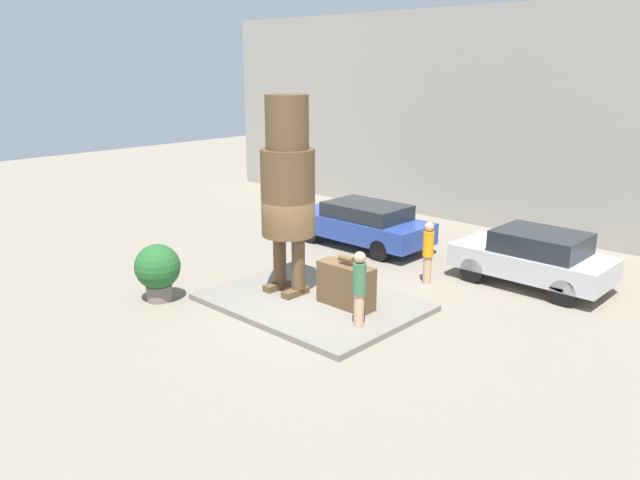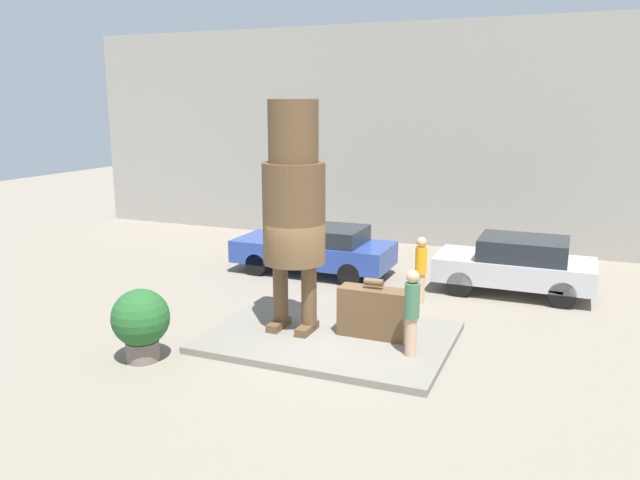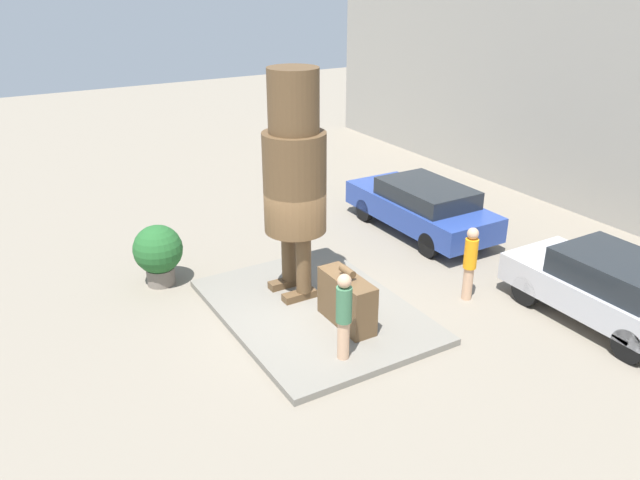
% 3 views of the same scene
% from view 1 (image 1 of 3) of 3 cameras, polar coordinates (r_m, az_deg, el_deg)
% --- Properties ---
extents(ground_plane, '(60.00, 60.00, 0.00)m').
position_cam_1_polar(ground_plane, '(15.46, -0.74, -5.94)').
color(ground_plane, gray).
extents(pedestal, '(5.07, 3.71, 0.14)m').
position_cam_1_polar(pedestal, '(15.43, -0.74, -5.70)').
color(pedestal, slate).
rests_on(pedestal, ground_plane).
extents(building_backdrop, '(28.00, 0.60, 7.67)m').
position_cam_1_polar(building_backdrop, '(22.80, 17.44, 10.35)').
color(building_backdrop, gray).
rests_on(building_backdrop, ground_plane).
extents(statue_figure, '(1.33, 1.33, 4.90)m').
position_cam_1_polar(statue_figure, '(15.21, -2.97, 5.49)').
color(statue_figure, brown).
rests_on(statue_figure, pedestal).
extents(giant_suitcase, '(1.45, 0.52, 1.26)m').
position_cam_1_polar(giant_suitcase, '(14.83, 2.39, -4.14)').
color(giant_suitcase, brown).
rests_on(giant_suitcase, pedestal).
extents(tourist, '(0.29, 0.29, 1.73)m').
position_cam_1_polar(tourist, '(13.57, 3.61, -4.22)').
color(tourist, tan).
rests_on(tourist, pedestal).
extents(parked_car_blue, '(4.67, 1.89, 1.44)m').
position_cam_1_polar(parked_car_blue, '(20.15, 3.89, 1.57)').
color(parked_car_blue, '#284293').
rests_on(parked_car_blue, ground_plane).
extents(parked_car_silver, '(4.04, 1.89, 1.52)m').
position_cam_1_polar(parked_car_silver, '(17.44, 18.99, -1.46)').
color(parked_car_silver, '#B7B7BC').
rests_on(parked_car_silver, ground_plane).
extents(planter_pot, '(1.13, 1.13, 1.45)m').
position_cam_1_polar(planter_pot, '(16.00, -14.62, -2.62)').
color(planter_pot, '#70665B').
rests_on(planter_pot, ground_plane).
extents(worker_hivis, '(0.29, 0.29, 1.71)m').
position_cam_1_polar(worker_hivis, '(16.89, 9.86, -0.92)').
color(worker_hivis, tan).
rests_on(worker_hivis, ground_plane).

